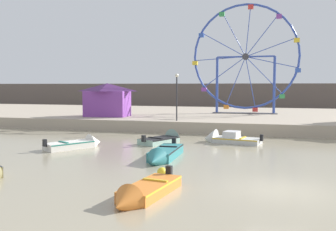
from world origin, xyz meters
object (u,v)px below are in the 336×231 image
Objects in this scene: motorboat_seafoam at (166,139)px; carnival_booth_purple_stall at (107,99)px; motorboat_pale_grey at (226,139)px; motorboat_teal_painted at (163,155)px; motorboat_white_red_stripe at (79,144)px; mooring_buoy_orange at (162,172)px; motorboat_orange_hull at (142,193)px; promenade_lamp_near at (177,90)px; ferris_wheel_blue_frame at (246,59)px.

motorboat_seafoam is 0.84× the size of carnival_booth_purple_stall.
motorboat_pale_grey is at bearing -34.27° from carnival_booth_purple_stall.
motorboat_teal_painted is 1.06× the size of carnival_booth_purple_stall.
motorboat_teal_painted is at bearing 82.40° from motorboat_pale_grey.
motorboat_white_red_stripe is 10.26m from motorboat_pale_grey.
mooring_buoy_orange is (1.05, -3.80, -0.06)m from motorboat_teal_painted.
promenade_lamp_near reaches higher than motorboat_orange_hull.
motorboat_white_red_stripe is 12.48m from motorboat_orange_hull.
motorboat_white_red_stripe is 13.51m from carnival_booth_purple_stall.
motorboat_orange_hull is 20.28m from promenade_lamp_near.
ferris_wheel_blue_frame is at bearing -79.47° from motorboat_pale_grey.
motorboat_white_red_stripe is 0.91× the size of motorboat_orange_hull.
motorboat_seafoam is (4.90, 3.83, -0.03)m from motorboat_white_red_stripe.
promenade_lamp_near is 16.93m from mooring_buoy_orange.
motorboat_white_red_stripe is 0.85× the size of carnival_booth_purple_stall.
motorboat_seafoam is 0.89× the size of motorboat_pale_grey.
motorboat_orange_hull is at bearing -93.07° from ferris_wheel_blue_frame.
motorboat_orange_hull is at bearing 96.51° from motorboat_pale_grey.
motorboat_pale_grey is 14.69m from motorboat_orange_hull.
carnival_booth_purple_stall is at bearing -147.70° from motorboat_teal_painted.
motorboat_pale_grey is at bearing -91.12° from ferris_wheel_blue_frame.
carnival_booth_purple_stall is at bearing -144.44° from motorboat_orange_hull.
motorboat_teal_painted is 7.34m from motorboat_orange_hull.
motorboat_teal_painted reaches higher than motorboat_orange_hull.
motorboat_seafoam is 13.92m from motorboat_orange_hull.
motorboat_teal_painted is (1.57, -6.39, 0.07)m from motorboat_seafoam.
motorboat_orange_hull is 30.94m from ferris_wheel_blue_frame.
carnival_booth_purple_stall is (-12.71, 7.94, 2.46)m from motorboat_pale_grey.
motorboat_pale_grey is at bearing -46.08° from promenade_lamp_near.
motorboat_orange_hull is 0.36× the size of ferris_wheel_blue_frame.
ferris_wheel_blue_frame is at bearing 27.94° from carnival_booth_purple_stall.
mooring_buoy_orange is at bearing -167.49° from motorboat_orange_hull.
motorboat_pale_grey is 0.37× the size of ferris_wheel_blue_frame.
motorboat_orange_hull is (1.27, -7.23, -0.05)m from motorboat_teal_painted.
motorboat_pale_grey reaches higher than motorboat_orange_hull.
ferris_wheel_blue_frame reaches higher than motorboat_seafoam.
motorboat_seafoam is 0.96× the size of promenade_lamp_near.
motorboat_teal_painted reaches higher than motorboat_white_red_stripe.
motorboat_teal_painted reaches higher than mooring_buoy_orange.
motorboat_orange_hull is at bearing -79.80° from promenade_lamp_near.
carnival_booth_purple_stall is at bearing -20.34° from motorboat_pale_grey.
motorboat_seafoam is 7.00m from promenade_lamp_near.
motorboat_white_red_stripe is 0.90× the size of motorboat_pale_grey.
motorboat_teal_painted is at bearing -58.86° from carnival_booth_purple_stall.
motorboat_pale_grey is at bearing 159.63° from motorboat_teal_painted.
motorboat_teal_painted is at bearing 105.39° from mooring_buoy_orange.
motorboat_seafoam reaches higher than motorboat_white_red_stripe.
motorboat_seafoam is at bearing -19.97° from motorboat_white_red_stripe.
motorboat_seafoam is 6.58m from motorboat_teal_painted.
motorboat_white_red_stripe is 0.33× the size of ferris_wheel_blue_frame.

